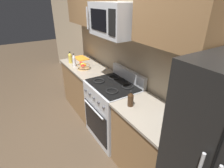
{
  "coord_description": "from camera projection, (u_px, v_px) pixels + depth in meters",
  "views": [
    {
      "loc": [
        1.94,
        -0.56,
        2.05
      ],
      "look_at": [
        0.17,
        0.55,
        1.03
      ],
      "focal_mm": 28.53,
      "sensor_mm": 36.0,
      "label": 1
    }
  ],
  "objects": [
    {
      "name": "utensil_crock",
      "position": [
        174.0,
        111.0,
        1.86
      ],
      "size": [
        0.17,
        0.17,
        0.33
      ],
      "color": "teal",
      "rests_on": "counter_right"
    },
    {
      "name": "fruit_basket",
      "position": [
        83.0,
        66.0,
        3.12
      ],
      "size": [
        0.23,
        0.23,
        0.11
      ],
      "color": "#9E7A4C",
      "rests_on": "counter_left"
    },
    {
      "name": "wall_back",
      "position": [
        135.0,
        55.0,
        2.57
      ],
      "size": [
        8.0,
        0.1,
        2.6
      ],
      "primitive_type": "cube",
      "color": "tan",
      "rests_on": "ground"
    },
    {
      "name": "bottle_vinegar",
      "position": [
        74.0,
        61.0,
        3.22
      ],
      "size": [
        0.06,
        0.06,
        0.24
      ],
      "color": "silver",
      "rests_on": "counter_left"
    },
    {
      "name": "cutting_board",
      "position": [
        81.0,
        58.0,
        3.67
      ],
      "size": [
        0.35,
        0.24,
        0.02
      ],
      "primitive_type": "cube",
      "rotation": [
        0.0,
        0.0,
        0.06
      ],
      "color": "orange",
      "rests_on": "counter_left"
    },
    {
      "name": "upper_cabinets_right",
      "position": [
        178.0,
        5.0,
        1.54
      ],
      "size": [
        0.83,
        0.34,
        0.73
      ],
      "color": "olive"
    },
    {
      "name": "counter_right",
      "position": [
        148.0,
        144.0,
        2.15
      ],
      "size": [
        0.84,
        0.61,
        0.91
      ],
      "color": "olive",
      "rests_on": "ground"
    },
    {
      "name": "bottle_oil",
      "position": [
        70.0,
        58.0,
        3.39
      ],
      "size": [
        0.07,
        0.07,
        0.22
      ],
      "color": "gold",
      "rests_on": "counter_left"
    },
    {
      "name": "microwave",
      "position": [
        115.0,
        20.0,
        2.19
      ],
      "size": [
        0.7,
        0.44,
        0.4
      ],
      "color": "#B2B5BA"
    },
    {
      "name": "bottle_soy",
      "position": [
        131.0,
        99.0,
        2.04
      ],
      "size": [
        0.07,
        0.07,
        0.19
      ],
      "color": "#382314",
      "rests_on": "counter_right"
    },
    {
      "name": "range_oven",
      "position": [
        113.0,
        110.0,
        2.76
      ],
      "size": [
        0.76,
        0.65,
        1.09
      ],
      "color": "#B2B5BA",
      "rests_on": "ground"
    },
    {
      "name": "ground_plane",
      "position": [
        75.0,
        150.0,
        2.65
      ],
      "size": [
        16.0,
        16.0,
        0.0
      ],
      "primitive_type": "plane",
      "color": "#473828"
    },
    {
      "name": "apple_loose",
      "position": [
        81.0,
        64.0,
        3.29
      ],
      "size": [
        0.07,
        0.07,
        0.07
      ],
      "primitive_type": "sphere",
      "color": "red",
      "rests_on": "counter_left"
    },
    {
      "name": "counter_left",
      "position": [
        87.0,
        87.0,
        3.5
      ],
      "size": [
        1.16,
        0.61,
        0.91
      ],
      "color": "olive",
      "rests_on": "ground"
    },
    {
      "name": "upper_cabinets_left",
      "position": [
        89.0,
        1.0,
        2.91
      ],
      "size": [
        1.15,
        0.34,
        0.73
      ],
      "color": "olive"
    }
  ]
}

